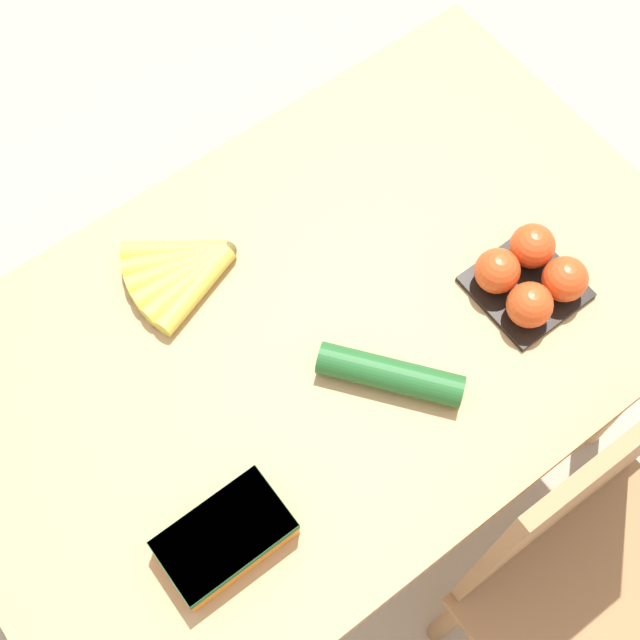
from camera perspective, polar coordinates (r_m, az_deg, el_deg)
The scene contains 7 objects.
ground_plane at distance 2.03m, azimuth 0.00°, elevation -9.15°, with size 12.00×12.00×0.00m, color #B7A88E.
dining_table at distance 1.45m, azimuth 0.00°, elevation -2.46°, with size 1.18×0.74×0.73m.
chair at distance 1.53m, azimuth 17.43°, elevation -15.49°, with size 0.42×0.41×1.00m.
banana_bunch at distance 1.39m, azimuth -8.76°, elevation 3.12°, with size 0.18×0.18×0.03m.
tomato_pack at distance 1.38m, azimuth 13.31°, elevation 2.71°, with size 0.15×0.15×0.08m.
carrot_bag at distance 1.22m, azimuth -6.11°, elevation -13.65°, with size 0.17×0.10×0.05m.
cucumber_near at distance 1.29m, azimuth 4.51°, elevation -3.51°, with size 0.17×0.20×0.05m.
Camera 1 is at (0.34, 0.45, 1.95)m, focal length 50.00 mm.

